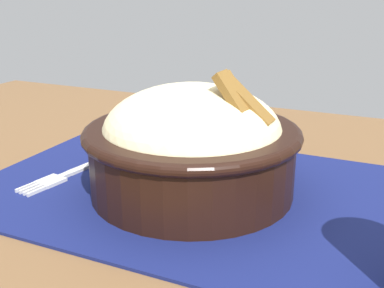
% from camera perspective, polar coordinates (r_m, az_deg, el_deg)
% --- Properties ---
extents(table, '(1.24, 0.79, 0.70)m').
position_cam_1_polar(table, '(0.50, 0.80, -13.97)').
color(table, brown).
rests_on(table, ground_plane).
extents(placemat, '(0.41, 0.30, 0.00)m').
position_cam_1_polar(placemat, '(0.49, -1.37, -5.26)').
color(placemat, '#11194C').
rests_on(placemat, table).
extents(bowl, '(0.23, 0.23, 0.13)m').
position_cam_1_polar(bowl, '(0.46, -0.01, 0.07)').
color(bowl, black).
rests_on(bowl, placemat).
extents(fork, '(0.04, 0.13, 0.00)m').
position_cam_1_polar(fork, '(0.53, -14.99, -3.61)').
color(fork, silver).
rests_on(fork, placemat).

